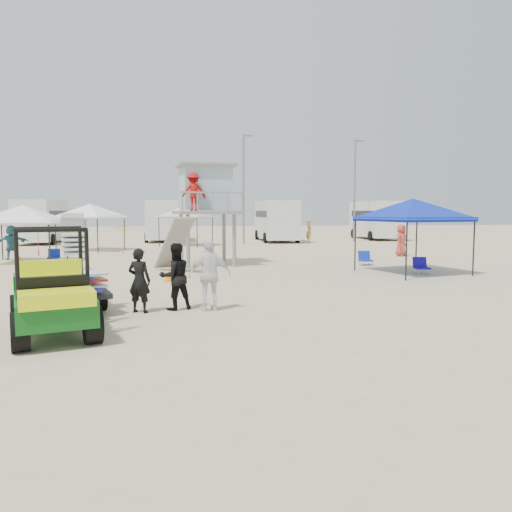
{
  "coord_description": "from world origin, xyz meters",
  "views": [
    {
      "loc": [
        -1.3,
        -9.64,
        2.47
      ],
      "look_at": [
        0.5,
        3.0,
        1.3
      ],
      "focal_mm": 35.0,
      "sensor_mm": 36.0,
      "label": 1
    }
  ],
  "objects": [
    {
      "name": "man_left",
      "position": [
        -2.41,
        2.55,
        0.78
      ],
      "size": [
        0.67,
        0.57,
        1.57
      ],
      "primitive_type": "imported",
      "rotation": [
        0.0,
        0.0,
        2.74
      ],
      "color": "black",
      "rests_on": "ground"
    },
    {
      "name": "rv_mid_left",
      "position": [
        -3.0,
        31.49,
        1.8
      ],
      "size": [
        2.65,
        6.5,
        3.25
      ],
      "color": "silver",
      "rests_on": "ground"
    },
    {
      "name": "light_pole_left",
      "position": [
        3.0,
        27.0,
        4.0
      ],
      "size": [
        0.14,
        0.14,
        8.0
      ],
      "primitive_type": "cylinder",
      "color": "slate",
      "rests_on": "ground"
    },
    {
      "name": "light_pole_right",
      "position": [
        12.0,
        28.5,
        4.0
      ],
      "size": [
        0.14,
        0.14,
        8.0
      ],
      "primitive_type": "cylinder",
      "color": "slate",
      "rests_on": "ground"
    },
    {
      "name": "rv_far_left",
      "position": [
        -12.0,
        29.99,
        1.8
      ],
      "size": [
        2.64,
        6.8,
        3.25
      ],
      "color": "silver",
      "rests_on": "ground"
    },
    {
      "name": "distant_beachgoers",
      "position": [
        -0.62,
        18.69,
        0.88
      ],
      "size": [
        21.56,
        12.52,
        1.84
      ],
      "color": "teal",
      "rests_on": "ground"
    },
    {
      "name": "cone_far",
      "position": [
        -8.47,
        13.29,
        0.25
      ],
      "size": [
        0.34,
        0.34,
        0.5
      ],
      "primitive_type": "cone",
      "color": "#E53807",
      "rests_on": "ground"
    },
    {
      "name": "rv_mid_right",
      "position": [
        6.0,
        29.99,
        1.8
      ],
      "size": [
        2.64,
        7.0,
        3.25
      ],
      "color": "silver",
      "rests_on": "ground"
    },
    {
      "name": "canopy_white_a",
      "position": [
        -8.86,
        15.27,
        2.59
      ],
      "size": [
        3.35,
        3.35,
        3.14
      ],
      "color": "black",
      "rests_on": "ground"
    },
    {
      "name": "umbrella_b",
      "position": [
        -4.79,
        19.48,
        0.84
      ],
      "size": [
        2.43,
        2.45,
        1.67
      ],
      "primitive_type": "imported",
      "rotation": [
        0.0,
        0.0,
        0.43
      ],
      "color": "orange",
      "rests_on": "ground"
    },
    {
      "name": "cone_near",
      "position": [
        -1.89,
        7.79,
        0.25
      ],
      "size": [
        0.34,
        0.34,
        0.5
      ],
      "primitive_type": "cone",
      "color": "orange",
      "rests_on": "ground"
    },
    {
      "name": "beach_chair_c",
      "position": [
        6.77,
        11.94,
        0.31
      ],
      "size": [
        0.55,
        0.58,
        0.64
      ],
      "color": "#0F2EAA",
      "rests_on": "ground"
    },
    {
      "name": "canopy_white_c",
      "position": [
        -1.2,
        25.74,
        2.7
      ],
      "size": [
        3.95,
        3.95,
        3.25
      ],
      "color": "black",
      "rests_on": "ground"
    },
    {
      "name": "canopy_white_b",
      "position": [
        -7.03,
        22.17,
        2.73
      ],
      "size": [
        4.05,
        4.05,
        3.28
      ],
      "color": "black",
      "rests_on": "ground"
    },
    {
      "name": "umbrella_a",
      "position": [
        -9.26,
        18.84,
        0.92
      ],
      "size": [
        2.67,
        2.69,
        1.85
      ],
      "primitive_type": "imported",
      "rotation": [
        0.0,
        0.0,
        -0.41
      ],
      "color": "#B61339",
      "rests_on": "ground"
    },
    {
      "name": "ground",
      "position": [
        0.0,
        0.0,
        0.0
      ],
      "size": [
        140.0,
        140.0,
        0.0
      ],
      "primitive_type": "plane",
      "color": "beige",
      "rests_on": "ground"
    },
    {
      "name": "canopy_blue",
      "position": [
        7.53,
        8.84,
        2.79
      ],
      "size": [
        4.05,
        4.05,
        3.34
      ],
      "color": "black",
      "rests_on": "ground"
    },
    {
      "name": "man_mid",
      "position": [
        -1.56,
        2.8,
        0.83
      ],
      "size": [
        0.98,
        0.88,
        1.66
      ],
      "primitive_type": "imported",
      "rotation": [
        0.0,
        0.0,
        3.51
      ],
      "color": "black",
      "rests_on": "ground"
    },
    {
      "name": "beach_chair_a",
      "position": [
        -7.55,
        15.22,
        0.31
      ],
      "size": [
        0.63,
        0.68,
        0.64
      ],
      "color": "#0D2395",
      "rests_on": "ground"
    },
    {
      "name": "beach_chair_b",
      "position": [
        7.88,
        8.74,
        0.31
      ],
      "size": [
        0.59,
        0.63,
        0.64
      ],
      "color": "#180D96",
      "rests_on": "ground"
    },
    {
      "name": "rv_far_right",
      "position": [
        15.0,
        31.49,
        1.8
      ],
      "size": [
        2.64,
        6.6,
        3.25
      ],
      "color": "silver",
      "rests_on": "ground"
    },
    {
      "name": "surf_trailer",
      "position": [
        -3.93,
        2.85,
        0.86
      ],
      "size": [
        1.87,
        2.61,
        2.11
      ],
      "color": "black",
      "rests_on": "ground"
    },
    {
      "name": "utility_cart",
      "position": [
        -3.93,
        0.51,
        0.98
      ],
      "size": [
        2.16,
        3.06,
        2.1
      ],
      "color": "#0C4F14",
      "rests_on": "ground"
    },
    {
      "name": "lifeguard_tower",
      "position": [
        -0.41,
        12.99,
        3.3
      ],
      "size": [
        3.14,
        3.14,
        4.42
      ],
      "color": "gray",
      "rests_on": "ground"
    },
    {
      "name": "man_right",
      "position": [
        -0.71,
        2.55,
        0.89
      ],
      "size": [
        1.09,
        0.56,
        1.78
      ],
      "primitive_type": "imported",
      "rotation": [
        0.0,
        0.0,
        3.26
      ],
      "color": "white",
      "rests_on": "ground"
    }
  ]
}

